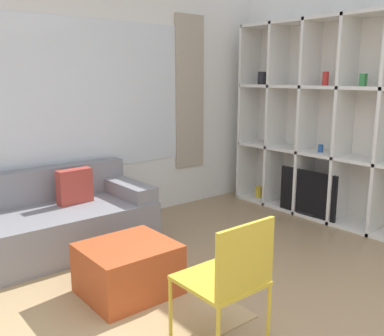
% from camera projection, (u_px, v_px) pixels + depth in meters
% --- Properties ---
extents(wall_back, '(6.61, 0.11, 2.70)m').
position_uv_depth(wall_back, '(63.00, 105.00, 4.46)').
color(wall_back, white).
rests_on(wall_back, ground_plane).
extents(wall_right, '(0.07, 4.32, 2.70)m').
position_uv_depth(wall_right, '(346.00, 103.00, 4.94)').
color(wall_right, white).
rests_on(wall_right, ground_plane).
extents(area_rug, '(2.76, 1.94, 0.01)m').
position_uv_depth(area_rug, '(12.00, 326.00, 2.88)').
color(area_rug, tan).
rests_on(area_rug, ground_plane).
extents(shelving_unit, '(0.40, 2.44, 2.30)m').
position_uv_depth(shelving_unit, '(326.00, 124.00, 4.95)').
color(shelving_unit, silver).
rests_on(shelving_unit, ground_plane).
extents(couch_main, '(1.88, 0.90, 0.77)m').
position_uv_depth(couch_main, '(50.00, 223.00, 4.06)').
color(couch_main, gray).
rests_on(couch_main, ground_plane).
extents(ottoman, '(0.67, 0.60, 0.40)m').
position_uv_depth(ottoman, '(128.00, 269.00, 3.28)').
color(ottoman, '#B74C23').
rests_on(ottoman, ground_plane).
extents(folding_chair, '(0.44, 0.46, 0.86)m').
position_uv_depth(folding_chair, '(230.00, 275.00, 2.49)').
color(folding_chair, gold).
rests_on(folding_chair, ground_plane).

